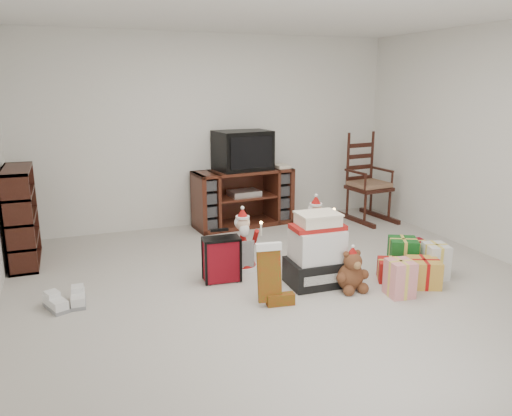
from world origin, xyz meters
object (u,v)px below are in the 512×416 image
Objects in this scene: teddy_bear at (351,273)px; tv_stand at (243,198)px; gift_pile at (317,254)px; crt_television at (243,150)px; bookshelf at (21,218)px; gift_cluster at (411,265)px; mrs_claus_figurine at (243,246)px; red_suitcase at (222,259)px; santa_figurine at (315,231)px; sneaker_pair at (67,301)px; rocking_chair at (366,189)px.

tv_stand is at bearing 95.01° from teddy_bear.
crt_television is at bearing 90.87° from gift_pile.
gift_cluster is at bearing -26.91° from bookshelf.
tv_stand reaches higher than mrs_claus_figurine.
bookshelf is at bearing 149.95° from gift_pile.
gift_pile is 0.91× the size of crt_television.
bookshelf is 4.05m from gift_cluster.
teddy_bear is 0.50× the size of crt_television.
teddy_bear is (2.88, -1.87, -0.33)m from bookshelf.
tv_stand is 1.97× the size of gift_pile.
gift_pile is 0.92m from red_suitcase.
tv_stand reaches higher than gift_cluster.
mrs_claus_figurine reaches higher than teddy_bear.
teddy_bear is (0.21, -2.41, -0.21)m from tv_stand.
teddy_bear is 1.16m from mrs_claus_figurine.
mrs_claus_figurine is 1.69m from gift_cluster.
bookshelf is at bearing 153.09° from gift_cluster.
crt_television is (-0.36, 1.40, 0.75)m from santa_figurine.
teddy_bear is 1.05m from santa_figurine.
bookshelf is 1.45m from sneaker_pair.
tv_stand is at bearing 11.30° from bookshelf.
gift_pile is at bearing 168.59° from gift_cluster.
crt_television is (2.68, 0.56, 0.52)m from bookshelf.
tv_stand is 1.43m from santa_figurine.
sneaker_pair is at bearing -165.21° from rocking_chair.
teddy_bear is at bearing -49.18° from mrs_claus_figurine.
sneaker_pair is (-2.25, 0.31, -0.25)m from gift_pile.
crt_television reaches higher than tv_stand.
santa_figurine is (1.22, 0.40, 0.04)m from red_suitcase.
sneaker_pair is at bearing -169.64° from santa_figurine.
gift_cluster is (0.56, -0.99, -0.12)m from santa_figurine.
bookshelf reaches higher than gift_pile.
bookshelf is (-2.67, -0.53, 0.12)m from tv_stand.
bookshelf reaches higher than mrs_claus_figurine.
red_suitcase reaches higher than sneaker_pair.
gift_cluster is (1.78, -0.58, -0.09)m from red_suitcase.
crt_television is at bearing 70.22° from tv_stand.
santa_figurine reaches higher than gift_cluster.
bookshelf reaches higher than santa_figurine.
santa_figurine is at bearing -80.09° from tv_stand.
gift_pile is at bearing -98.63° from crt_television.
santa_figurine is at bearing -148.11° from rocking_chair.
teddy_bear reaches higher than sneaker_pair.
teddy_bear is (1.06, -0.63, -0.05)m from red_suitcase.
tv_stand is 2.02× the size of santa_figurine.
bookshelf is 1.49× the size of gift_pile.
gift_pile reaches higher than sneaker_pair.
rocking_chair is at bearing 68.84° from gift_cluster.
bookshelf reaches higher than teddy_bear.
red_suitcase is at bearing -156.64° from rocking_chair.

